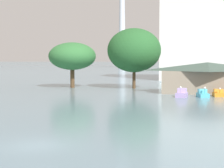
{
  "coord_description": "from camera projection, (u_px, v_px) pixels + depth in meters",
  "views": [
    {
      "loc": [
        9.05,
        -21.33,
        5.33
      ],
      "look_at": [
        0.52,
        20.59,
        2.52
      ],
      "focal_mm": 59.45,
      "sensor_mm": 36.0,
      "label": 1
    }
  ],
  "objects": [
    {
      "name": "ground_plane",
      "position": [
        38.0,
        146.0,
        23.01
      ],
      "size": [
        2000.0,
        2000.0,
        0.0
      ],
      "primitive_type": "plane",
      "color": "slate"
    },
    {
      "name": "pedal_boat_lavender",
      "position": [
        182.0,
        93.0,
        52.94
      ],
      "size": [
        1.8,
        2.67,
        1.62
      ],
      "rotation": [
        0.0,
        0.0,
        -1.73
      ],
      "color": "#B299D8",
      "rests_on": "ground"
    },
    {
      "name": "pedal_boat_cyan",
      "position": [
        203.0,
        94.0,
        52.83
      ],
      "size": [
        1.85,
        2.5,
        1.55
      ],
      "rotation": [
        0.0,
        0.0,
        -1.31
      ],
      "color": "#4CB7CC",
      "rests_on": "ground"
    },
    {
      "name": "pedal_boat_orange",
      "position": [
        219.0,
        93.0,
        53.93
      ],
      "size": [
        1.73,
        2.35,
        1.35
      ],
      "rotation": [
        0.0,
        0.0,
        -1.47
      ],
      "color": "orange",
      "rests_on": "ground"
    },
    {
      "name": "boathouse",
      "position": [
        207.0,
        77.0,
        59.28
      ],
      "size": [
        15.26,
        8.13,
        4.93
      ],
      "color": "gray",
      "rests_on": "ground"
    },
    {
      "name": "shoreline_tree_tall_left",
      "position": [
        72.0,
        56.0,
        70.31
      ],
      "size": [
        8.99,
        8.99,
        8.62
      ],
      "color": "brown",
      "rests_on": "ground"
    },
    {
      "name": "shoreline_tree_mid",
      "position": [
        134.0,
        50.0,
        68.33
      ],
      "size": [
        9.9,
        9.9,
        11.13
      ],
      "color": "brown",
      "rests_on": "ground"
    }
  ]
}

